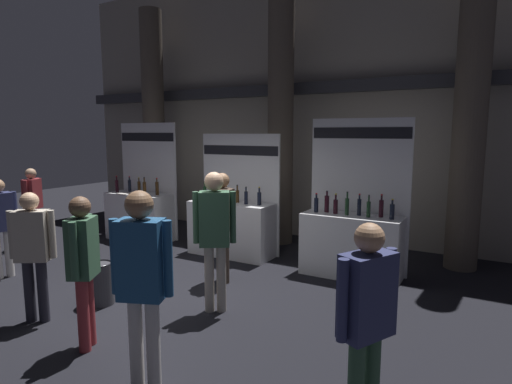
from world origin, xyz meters
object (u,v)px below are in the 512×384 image
object	(u,v)px
visitor_2	(215,228)
visitor_7	(83,260)
exhibitor_booth_2	(352,238)
visitor_4	(33,200)
exhibitor_booth_0	(141,211)
exhibitor_booth_1	(232,224)
visitor_6	(367,311)
visitor_1	(0,220)
visitor_0	(223,218)
visitor_3	(33,247)
visitor_5	(142,273)
trash_bin	(100,283)

from	to	relation	value
visitor_2	visitor_7	distance (m)	1.62
exhibitor_booth_2	visitor_7	distance (m)	4.14
visitor_2	visitor_4	bearing A→B (deg)	138.80
exhibitor_booth_0	visitor_4	world-z (taller)	exhibitor_booth_0
exhibitor_booth_1	visitor_6	size ratio (longest dim) A/B	1.37
visitor_1	visitor_6	xyz separation A→B (m)	(6.02, -0.67, 0.06)
exhibitor_booth_1	visitor_2	xyz separation A→B (m)	(1.21, -2.28, 0.51)
visitor_4	visitor_6	world-z (taller)	visitor_6
visitor_4	visitor_6	bearing A→B (deg)	-132.72
visitor_0	visitor_2	world-z (taller)	visitor_2
visitor_2	visitor_3	world-z (taller)	visitor_2
visitor_0	visitor_5	size ratio (longest dim) A/B	0.93
visitor_1	visitor_5	world-z (taller)	visitor_5
visitor_4	visitor_5	xyz separation A→B (m)	(5.60, -2.55, 0.17)
exhibitor_booth_0	visitor_5	world-z (taller)	exhibitor_booth_0
exhibitor_booth_2	visitor_4	bearing A→B (deg)	-167.08
visitor_4	visitor_7	bearing A→B (deg)	-143.90
exhibitor_booth_1	visitor_1	xyz separation A→B (m)	(-2.51, -2.91, 0.34)
exhibitor_booth_0	visitor_5	distance (m)	5.74
exhibitor_booth_2	visitor_2	distance (m)	2.56
visitor_0	visitor_3	size ratio (longest dim) A/B	1.06
exhibitor_booth_2	visitor_6	distance (m)	3.76
visitor_1	visitor_7	world-z (taller)	visitor_7
visitor_1	visitor_7	size ratio (longest dim) A/B	0.96
trash_bin	visitor_3	xyz separation A→B (m)	(-0.24, -0.76, 0.66)
exhibitor_booth_1	visitor_2	bearing A→B (deg)	-61.96
visitor_0	visitor_2	size ratio (longest dim) A/B	0.94
exhibitor_booth_2	visitor_1	xyz separation A→B (m)	(-4.85, -2.88, 0.32)
exhibitor_booth_1	visitor_3	size ratio (longest dim) A/B	1.42
visitor_0	visitor_4	bearing A→B (deg)	27.58
trash_bin	visitor_0	bearing A→B (deg)	57.98
exhibitor_booth_1	visitor_4	distance (m)	4.20
trash_bin	visitor_2	world-z (taller)	visitor_2
visitor_1	exhibitor_booth_0	bearing A→B (deg)	-168.44
visitor_6	visitor_0	bearing A→B (deg)	78.50
trash_bin	visitor_2	distance (m)	1.81
exhibitor_booth_0	trash_bin	xyz separation A→B (m)	(2.10, -2.87, -0.34)
visitor_7	visitor_4	bearing A→B (deg)	32.96
exhibitor_booth_0	visitor_3	world-z (taller)	exhibitor_booth_0
exhibitor_booth_1	visitor_0	xyz separation A→B (m)	(0.68, -1.31, 0.41)
visitor_2	visitor_7	size ratio (longest dim) A/B	1.10
visitor_6	visitor_4	bearing A→B (deg)	101.23
trash_bin	visitor_1	world-z (taller)	visitor_1
exhibitor_booth_1	visitor_6	xyz separation A→B (m)	(3.52, -3.58, 0.40)
visitor_1	trash_bin	bearing A→B (deg)	105.14
visitor_0	visitor_7	bearing A→B (deg)	112.57
trash_bin	visitor_3	size ratio (longest dim) A/B	0.36
visitor_1	visitor_6	bearing A→B (deg)	97.58
visitor_0	visitor_5	distance (m)	2.89
exhibitor_booth_2	visitor_3	distance (m)	4.61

